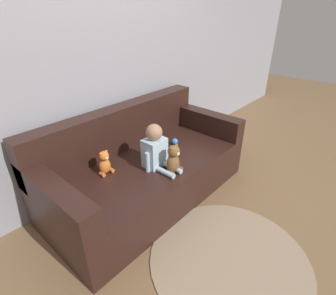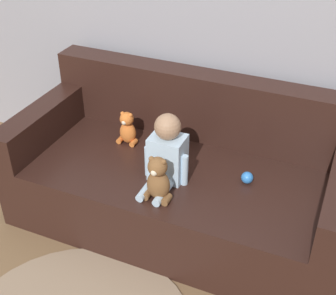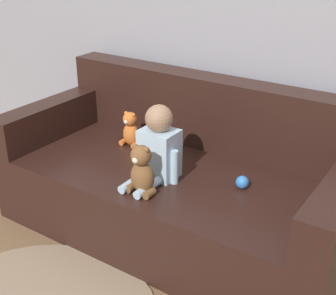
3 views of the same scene
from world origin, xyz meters
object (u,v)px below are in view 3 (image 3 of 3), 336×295
teddy_bear_brown (142,171)px  toy_ball (242,182)px  couch (180,183)px  plush_toy_side (131,130)px  person_baby (158,147)px

teddy_bear_brown → toy_ball: (0.40, 0.32, -0.09)m
couch → teddy_bear_brown: bearing=-89.0°
couch → teddy_bear_brown: (0.01, -0.37, 0.24)m
plush_toy_side → person_baby: bearing=-33.0°
couch → plush_toy_side: size_ratio=9.05×
couch → plush_toy_side: 0.46m
teddy_bear_brown → person_baby: bearing=99.1°
plush_toy_side → toy_ball: plush_toy_side is taller
person_baby → toy_ball: person_baby is taller
person_baby → teddy_bear_brown: (0.03, -0.18, -0.05)m
plush_toy_side → toy_ball: size_ratio=3.21×
couch → person_baby: size_ratio=4.88×
teddy_bear_brown → plush_toy_side: bearing=133.5°
teddy_bear_brown → toy_ball: 0.52m
plush_toy_side → toy_ball: bearing=-7.4°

